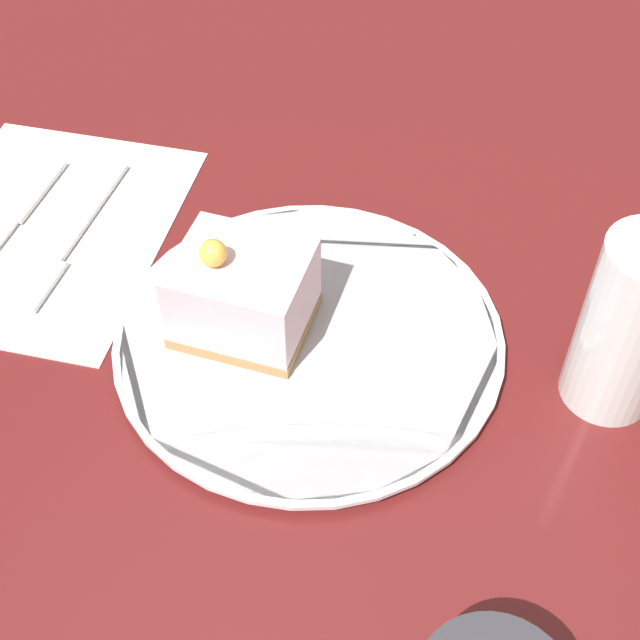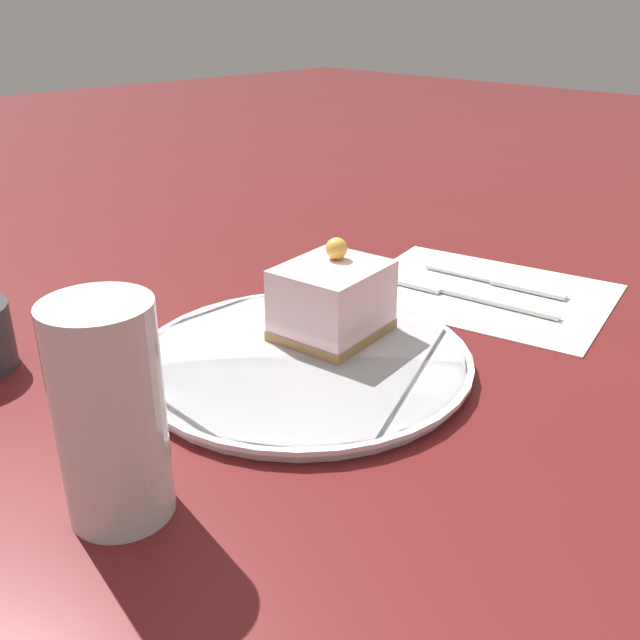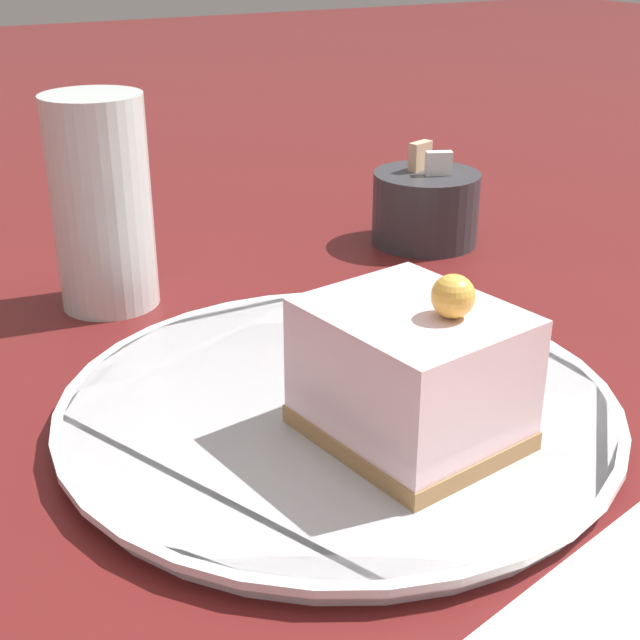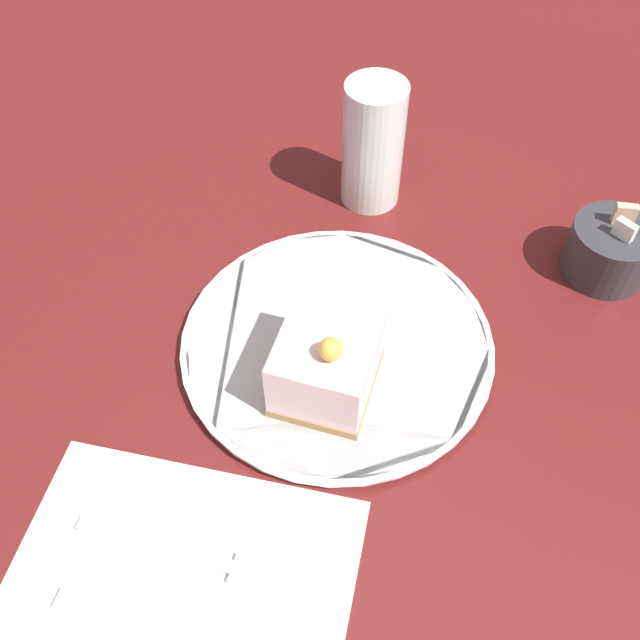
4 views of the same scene
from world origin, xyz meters
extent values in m
plane|color=#5B1919|center=(0.00, 0.00, 0.00)|extent=(4.00, 4.00, 0.00)
cylinder|color=white|center=(-0.04, -0.01, 0.01)|extent=(0.27, 0.27, 0.01)
cylinder|color=white|center=(-0.04, -0.01, 0.01)|extent=(0.28, 0.28, 0.00)
cube|color=#9E7547|center=(0.01, 0.00, 0.02)|extent=(0.10, 0.09, 0.01)
cube|color=silver|center=(0.01, 0.00, 0.05)|extent=(0.10, 0.09, 0.06)
sphere|color=#EFB747|center=(0.02, 0.01, 0.09)|extent=(0.02, 0.02, 0.02)
cylinder|color=#333338|center=(-0.24, 0.19, 0.03)|extent=(0.08, 0.08, 0.06)
cube|color=#D8B28C|center=(-0.25, 0.19, 0.07)|extent=(0.01, 0.02, 0.02)
cube|color=white|center=(-0.24, 0.19, 0.06)|extent=(0.02, 0.02, 0.02)
cylinder|color=silver|center=(-0.24, -0.07, 0.07)|extent=(0.06, 0.06, 0.14)
camera|label=1|loc=(-0.23, 0.36, 0.51)|focal=50.00mm
camera|label=2|loc=(-0.40, -0.40, 0.29)|focal=40.00mm
camera|label=3|loc=(0.30, -0.21, 0.24)|focal=50.00mm
camera|label=4|loc=(0.32, 0.14, 0.53)|focal=40.00mm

